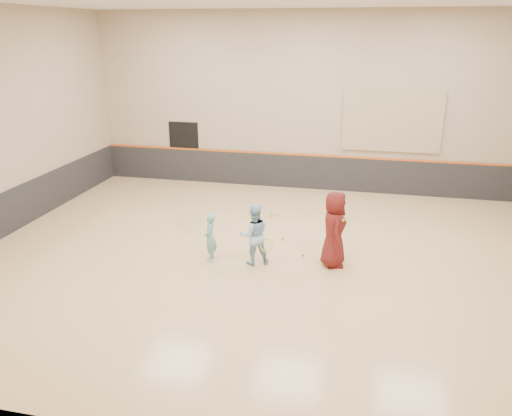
% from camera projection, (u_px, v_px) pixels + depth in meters
% --- Properties ---
extents(room, '(15.04, 12.04, 6.22)m').
position_uv_depth(room, '(275.00, 228.00, 12.05)').
color(room, tan).
rests_on(room, ground).
extents(wainscot_back, '(14.90, 0.04, 1.20)m').
position_uv_depth(wainscot_back, '(305.00, 172.00, 17.61)').
color(wainscot_back, '#232326').
rests_on(wainscot_back, floor).
extents(wainscot_left, '(0.04, 11.90, 1.20)m').
position_uv_depth(wainscot_left, '(7.00, 213.00, 13.65)').
color(wainscot_left, '#232326').
rests_on(wainscot_left, floor).
extents(accent_stripe, '(14.90, 0.03, 0.06)m').
position_uv_depth(accent_stripe, '(306.00, 155.00, 17.40)').
color(accent_stripe, '#D85914').
rests_on(accent_stripe, wall_back).
extents(acoustic_panel, '(3.20, 0.08, 2.00)m').
position_uv_depth(acoustic_panel, '(392.00, 121.00, 16.39)').
color(acoustic_panel, tan).
rests_on(acoustic_panel, wall_back).
extents(doorway, '(1.10, 0.05, 2.20)m').
position_uv_depth(doorway, '(184.00, 152.00, 18.37)').
color(doorway, black).
rests_on(doorway, floor).
extents(girl, '(0.35, 0.48, 1.21)m').
position_uv_depth(girl, '(210.00, 237.00, 12.04)').
color(girl, '#68B4AF').
rests_on(girl, floor).
extents(instructor, '(0.88, 0.80, 1.48)m').
position_uv_depth(instructor, '(254.00, 235.00, 11.86)').
color(instructor, '#96C8E8').
rests_on(instructor, floor).
extents(young_man, '(0.77, 1.01, 1.84)m').
position_uv_depth(young_man, '(334.00, 229.00, 11.71)').
color(young_man, '#5A1615').
rests_on(young_man, floor).
extents(held_racket, '(0.40, 0.40, 0.60)m').
position_uv_depth(held_racket, '(266.00, 245.00, 11.70)').
color(held_racket, '#A9C72B').
rests_on(held_racket, instructor).
extents(spare_racket, '(0.72, 0.72, 0.18)m').
position_uv_depth(spare_racket, '(275.00, 214.00, 15.07)').
color(spare_racket, '#9BC72B').
rests_on(spare_racket, floor).
extents(ball_under_racket, '(0.07, 0.07, 0.07)m').
position_uv_depth(ball_under_racket, '(303.00, 255.00, 12.46)').
color(ball_under_racket, '#AEC52D').
rests_on(ball_under_racket, floor).
extents(ball_in_hand, '(0.07, 0.07, 0.07)m').
position_uv_depth(ball_in_hand, '(343.00, 220.00, 11.40)').
color(ball_in_hand, '#C5D130').
rests_on(ball_in_hand, young_man).
extents(ball_beside_spare, '(0.07, 0.07, 0.07)m').
position_uv_depth(ball_beside_spare, '(283.00, 239.00, 13.40)').
color(ball_beside_spare, gold).
rests_on(ball_beside_spare, floor).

